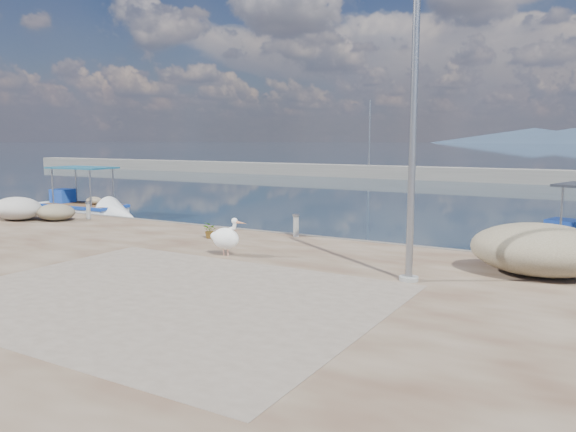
{
  "coord_description": "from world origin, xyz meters",
  "views": [
    {
      "loc": [
        8.93,
        -11.47,
        3.72
      ],
      "look_at": [
        0.0,
        3.8,
        1.3
      ],
      "focal_mm": 35.0,
      "sensor_mm": 36.0,
      "label": 1
    }
  ],
  "objects_px": {
    "boat_left": "(83,211)",
    "bollard_near": "(296,224)",
    "lamp_post": "(413,136)",
    "pelican": "(226,238)"
  },
  "relations": [
    {
      "from": "boat_left",
      "to": "bollard_near",
      "type": "distance_m",
      "value": 13.7
    },
    {
      "from": "pelican",
      "to": "lamp_post",
      "type": "bearing_deg",
      "value": -5.08
    },
    {
      "from": "bollard_near",
      "to": "boat_left",
      "type": "bearing_deg",
      "value": 169.54
    },
    {
      "from": "pelican",
      "to": "bollard_near",
      "type": "relative_size",
      "value": 1.48
    },
    {
      "from": "pelican",
      "to": "lamp_post",
      "type": "distance_m",
      "value": 5.96
    },
    {
      "from": "boat_left",
      "to": "pelican",
      "type": "relative_size",
      "value": 5.23
    },
    {
      "from": "boat_left",
      "to": "lamp_post",
      "type": "height_order",
      "value": "lamp_post"
    },
    {
      "from": "boat_left",
      "to": "lamp_post",
      "type": "bearing_deg",
      "value": -21.45
    },
    {
      "from": "lamp_post",
      "to": "bollard_near",
      "type": "relative_size",
      "value": 9.22
    },
    {
      "from": "boat_left",
      "to": "lamp_post",
      "type": "distance_m",
      "value": 19.96
    }
  ]
}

